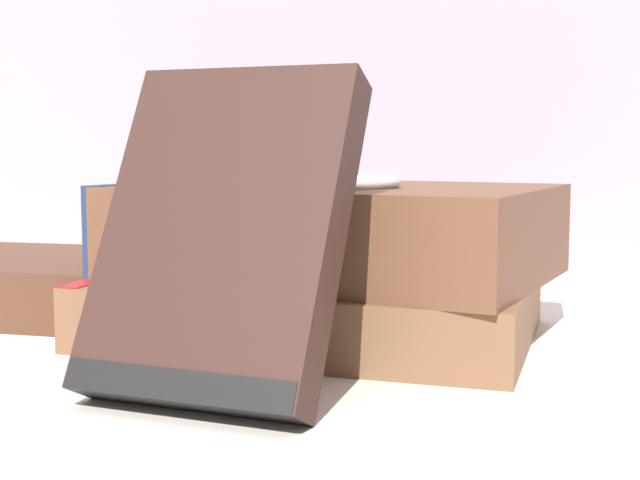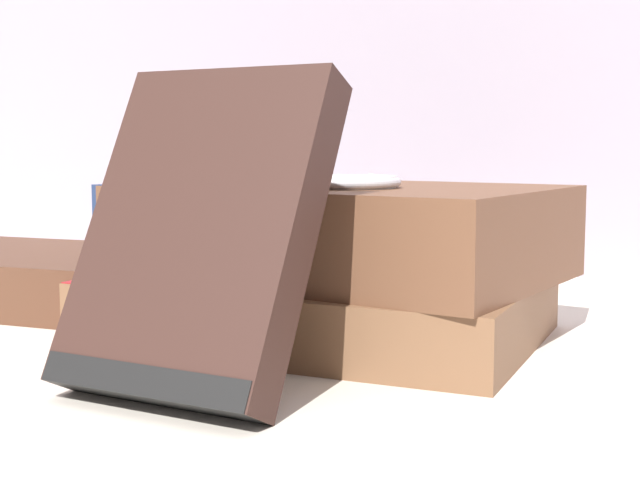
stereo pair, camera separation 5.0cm
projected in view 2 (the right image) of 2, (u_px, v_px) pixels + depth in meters
ground_plane at (299, 353)px, 0.44m from camera, size 3.00×3.00×0.00m
book_flat_bottom at (314, 305)px, 0.48m from camera, size 0.23×0.17×0.03m
book_flat_top at (327, 230)px, 0.48m from camera, size 0.23×0.17×0.05m
book_side_left at (23, 276)px, 0.59m from camera, size 0.21×0.16×0.03m
book_leaning_front at (205, 244)px, 0.36m from camera, size 0.10×0.08×0.14m
pocket_watch at (349, 182)px, 0.45m from camera, size 0.05×0.06×0.01m
reading_glasses at (375, 281)px, 0.66m from camera, size 0.10×0.05×0.00m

